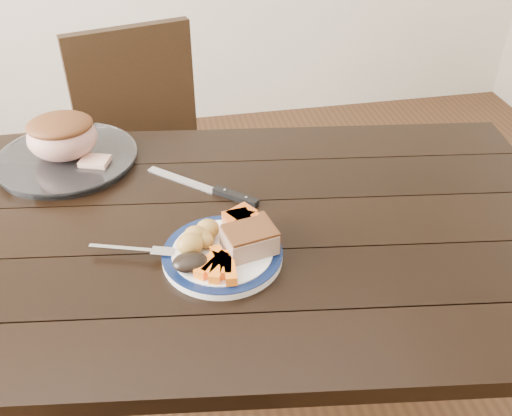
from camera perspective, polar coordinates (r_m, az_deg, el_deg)
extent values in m
cube|color=black|center=(1.29, -3.67, -2.40)|extent=(1.71, 1.11, 0.04)
cube|color=black|center=(1.94, 18.56, -3.42)|extent=(0.07, 0.07, 0.71)
cube|color=black|center=(1.97, -9.63, 2.38)|extent=(0.51, 0.51, 0.04)
cube|color=black|center=(2.03, -12.09, 11.11)|extent=(0.42, 0.14, 0.46)
cube|color=black|center=(2.29, -6.14, 0.84)|extent=(0.04, 0.04, 0.43)
cube|color=black|center=(2.02, -2.56, -4.48)|extent=(0.04, 0.04, 0.43)
cube|color=black|center=(2.23, -14.83, -1.49)|extent=(0.04, 0.04, 0.43)
cube|color=black|center=(1.95, -12.38, -7.35)|extent=(0.04, 0.04, 0.43)
cylinder|color=white|center=(1.18, -3.36, -4.73)|extent=(0.25, 0.25, 0.02)
torus|color=#0B1738|center=(1.18, -3.38, -4.42)|extent=(0.25, 0.25, 0.02)
cylinder|color=white|center=(1.57, -18.34, 4.63)|extent=(0.35, 0.35, 0.02)
cube|color=#A77D66|center=(1.16, -0.69, -3.25)|extent=(0.12, 0.10, 0.04)
ellipsoid|color=gold|center=(1.18, -5.10, -3.29)|extent=(0.04, 0.03, 0.03)
ellipsoid|color=gold|center=(1.16, -6.62, -3.62)|extent=(0.05, 0.05, 0.05)
ellipsoid|color=gold|center=(1.18, -5.43, -2.93)|extent=(0.04, 0.04, 0.04)
ellipsoid|color=gold|center=(1.18, -6.08, -2.78)|extent=(0.05, 0.05, 0.04)
ellipsoid|color=gold|center=(1.20, -4.86, -2.09)|extent=(0.05, 0.04, 0.04)
cube|color=orange|center=(1.11, -2.62, -6.27)|extent=(0.03, 0.07, 0.02)
cube|color=orange|center=(1.13, -4.90, -5.75)|extent=(0.06, 0.07, 0.02)
cube|color=orange|center=(1.13, -4.07, -5.71)|extent=(0.06, 0.06, 0.02)
cube|color=orange|center=(1.13, -3.00, -5.68)|extent=(0.03, 0.07, 0.02)
cube|color=orange|center=(1.14, -3.60, -5.13)|extent=(0.04, 0.07, 0.02)
cube|color=orange|center=(1.12, -3.87, -6.10)|extent=(0.04, 0.07, 0.02)
cube|color=orange|center=(1.21, -0.52, -1.66)|extent=(0.07, 0.07, 0.04)
cube|color=orange|center=(1.22, -1.92, -1.42)|extent=(0.06, 0.05, 0.04)
cube|color=orange|center=(1.23, -1.44, -1.03)|extent=(0.07, 0.07, 0.04)
ellipsoid|color=black|center=(1.13, -6.60, -5.41)|extent=(0.07, 0.05, 0.03)
cube|color=silver|center=(1.21, -13.24, -4.01)|extent=(0.14, 0.05, 0.00)
cube|color=silver|center=(1.19, -9.35, -4.35)|extent=(0.05, 0.04, 0.00)
ellipsoid|color=tan|center=(1.54, -18.80, 6.70)|extent=(0.17, 0.15, 0.11)
cube|color=tan|center=(1.50, -15.80, 4.46)|extent=(0.08, 0.07, 0.02)
cube|color=silver|center=(1.43, -7.46, 2.86)|extent=(0.16, 0.15, 0.00)
cube|color=black|center=(1.35, -2.08, 1.17)|extent=(0.10, 0.10, 0.01)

